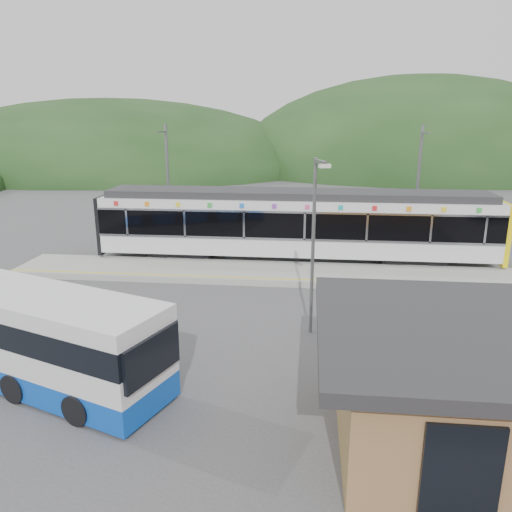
# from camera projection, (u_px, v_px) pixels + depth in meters

# --- Properties ---
(ground) EXTENTS (120.00, 120.00, 0.00)m
(ground) POSITION_uv_depth(u_px,v_px,m) (279.00, 301.00, 20.75)
(ground) COLOR #4C4C4F
(ground) RESTS_ON ground
(hills) EXTENTS (146.00, 149.00, 26.00)m
(hills) POSITION_uv_depth(u_px,v_px,m) (408.00, 268.00, 25.17)
(hills) COLOR #1E3D19
(hills) RESTS_ON ground
(platform) EXTENTS (26.00, 3.20, 0.30)m
(platform) POSITION_uv_depth(u_px,v_px,m) (283.00, 273.00, 23.87)
(platform) COLOR #9E9E99
(platform) RESTS_ON ground
(yellow_line) EXTENTS (26.00, 0.10, 0.01)m
(yellow_line) POSITION_uv_depth(u_px,v_px,m) (282.00, 279.00, 22.58)
(yellow_line) COLOR yellow
(yellow_line) RESTS_ON platform
(train) EXTENTS (20.44, 3.01, 3.74)m
(train) POSITION_uv_depth(u_px,v_px,m) (296.00, 223.00, 25.89)
(train) COLOR black
(train) RESTS_ON ground
(catenary_mast_west) EXTENTS (0.18, 1.80, 7.00)m
(catenary_mast_west) POSITION_uv_depth(u_px,v_px,m) (168.00, 184.00, 28.69)
(catenary_mast_west) COLOR slate
(catenary_mast_west) RESTS_ON ground
(catenary_mast_east) EXTENTS (0.18, 1.80, 7.00)m
(catenary_mast_east) POSITION_uv_depth(u_px,v_px,m) (418.00, 188.00, 27.23)
(catenary_mast_east) COLOR slate
(catenary_mast_east) RESTS_ON ground
(bus) EXTENTS (10.14, 5.66, 2.72)m
(bus) POSITION_uv_depth(u_px,v_px,m) (14.00, 334.00, 14.48)
(bus) COLOR blue
(bus) RESTS_ON ground
(lamp_post) EXTENTS (0.42, 1.11, 6.12)m
(lamp_post) POSITION_uv_depth(u_px,v_px,m) (313.00, 233.00, 16.64)
(lamp_post) COLOR slate
(lamp_post) RESTS_ON ground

